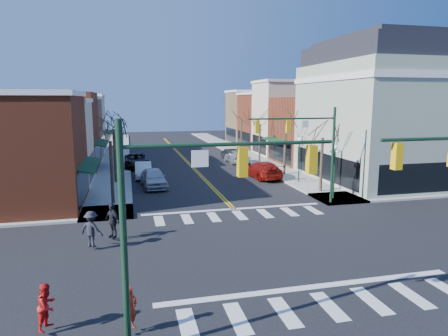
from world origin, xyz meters
TOP-DOWN VIEW (x-y plane):
  - ground at (0.00, 0.00)m, footprint 160.00×160.00m
  - sidewalk_left at (-8.75, 20.00)m, footprint 3.50×70.00m
  - sidewalk_right at (8.75, 20.00)m, footprint 3.50×70.00m
  - bldg_left_brick_a at (-15.50, 11.75)m, footprint 10.00×8.50m
  - bldg_left_stucco_a at (-15.50, 19.50)m, footprint 10.00×7.00m
  - bldg_left_brick_b at (-15.50, 27.50)m, footprint 10.00×9.00m
  - bldg_left_tan at (-15.50, 35.75)m, footprint 10.00×7.50m
  - bldg_left_stucco_b at (-15.50, 43.50)m, footprint 10.00×8.00m
  - bldg_right_brick_a at (15.50, 25.75)m, footprint 10.00×8.50m
  - bldg_right_stucco at (15.50, 33.50)m, footprint 10.00×7.00m
  - bldg_right_brick_b at (15.50, 41.00)m, footprint 10.00×8.00m
  - bldg_right_tan at (15.50, 49.00)m, footprint 10.00×8.00m
  - victorian_corner at (16.50, 14.50)m, footprint 12.25×14.25m
  - traffic_mast_near_left at (-5.55, -7.40)m, footprint 6.60×0.28m
  - traffic_mast_far_right at (5.55, 7.40)m, footprint 6.60×0.28m
  - lamppost_corner at (8.20, 8.50)m, footprint 0.36×0.36m
  - lamppost_midblock at (8.20, 15.00)m, footprint 0.36×0.36m
  - tree_left_a at (-8.40, 11.00)m, footprint 0.24×0.24m
  - tree_left_b at (-8.40, 19.00)m, footprint 0.24×0.24m
  - tree_left_c at (-8.40, 27.00)m, footprint 0.24×0.24m
  - tree_left_d at (-8.40, 35.00)m, footprint 0.24×0.24m
  - tree_right_a at (8.40, 11.00)m, footprint 0.24×0.24m
  - tree_right_b at (8.40, 19.00)m, footprint 0.24×0.24m
  - tree_right_c at (8.40, 27.00)m, footprint 0.24×0.24m
  - tree_right_d at (8.40, 35.00)m, footprint 0.24×0.24m
  - car_left_near at (-5.07, 16.45)m, footprint 2.30×5.10m
  - car_left_mid at (-5.78, 21.24)m, footprint 1.67×4.63m
  - car_left_far at (-6.28, 27.56)m, footprint 2.73×5.87m
  - car_right_near at (5.72, 18.21)m, footprint 2.97×5.99m
  - car_right_mid at (5.73, 28.04)m, footprint 2.06×5.01m
  - car_right_far at (5.83, 31.37)m, footprint 1.60×4.27m
  - pedestrian_red_a at (-7.30, -6.29)m, footprint 0.63×0.67m
  - pedestrian_red_b at (-10.00, -5.53)m, footprint 0.87×0.95m
  - pedestrian_dark_a at (-8.17, 3.21)m, footprint 1.07×1.20m
  - pedestrian_dark_b at (-9.18, 2.00)m, footprint 1.42×1.22m

SIDE VIEW (x-z plane):
  - ground at x=0.00m, z-range 0.00..0.00m
  - sidewalk_left at x=-8.75m, z-range 0.00..0.15m
  - sidewalk_right at x=8.75m, z-range 0.00..0.15m
  - car_right_far at x=5.83m, z-range 0.00..1.39m
  - car_left_mid at x=-5.78m, z-range 0.00..1.52m
  - car_left_far at x=-6.28m, z-range 0.00..1.63m
  - car_right_near at x=5.72m, z-range 0.00..1.67m
  - car_left_near at x=-5.07m, z-range 0.00..1.70m
  - car_right_mid at x=5.73m, z-range 0.00..1.70m
  - pedestrian_red_a at x=-7.30m, z-range 0.15..1.70m
  - pedestrian_red_b at x=-10.00m, z-range 0.15..1.75m
  - pedestrian_dark_b at x=-9.18m, z-range 0.15..2.06m
  - pedestrian_dark_a at x=-8.17m, z-range 0.15..2.10m
  - tree_left_c at x=-8.40m, z-range 0.00..4.55m
  - tree_right_a at x=8.40m, z-range 0.00..4.62m
  - tree_left_a at x=-8.40m, z-range 0.00..4.76m
  - tree_right_c at x=8.40m, z-range 0.00..4.83m
  - tree_left_d at x=-8.40m, z-range 0.00..4.90m
  - tree_right_d at x=8.40m, z-range 0.00..4.97m
  - tree_left_b at x=-8.40m, z-range 0.00..5.04m
  - tree_right_b at x=8.40m, z-range 0.00..5.18m
  - lamppost_corner at x=8.20m, z-range 0.80..5.13m
  - lamppost_midblock at x=8.20m, z-range 0.80..5.13m
  - bldg_left_stucco_a at x=-15.50m, z-range 0.00..7.50m
  - bldg_left_tan at x=-15.50m, z-range 0.00..7.80m
  - bldg_left_brick_a at x=-15.50m, z-range 0.00..8.00m
  - bldg_right_brick_a at x=15.50m, z-range 0.00..8.00m
  - bldg_left_stucco_b at x=-15.50m, z-range 0.00..8.20m
  - bldg_left_brick_b at x=-15.50m, z-range 0.00..8.50m
  - bldg_right_brick_b at x=15.50m, z-range 0.00..8.50m
  - bldg_right_tan at x=15.50m, z-range 0.00..9.00m
  - traffic_mast_near_left at x=-5.55m, z-range 1.11..8.31m
  - traffic_mast_far_right at x=5.55m, z-range 1.11..8.31m
  - bldg_right_stucco at x=15.50m, z-range 0.00..10.00m
  - victorian_corner at x=16.50m, z-range 0.01..13.31m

